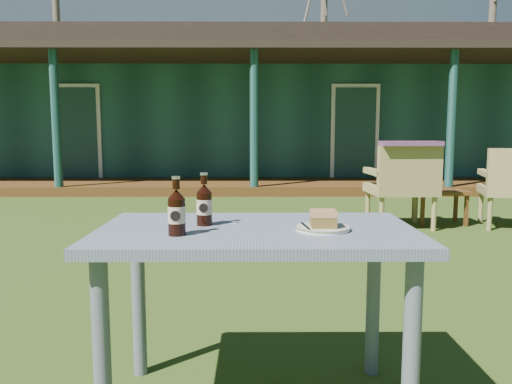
{
  "coord_description": "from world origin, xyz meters",
  "views": [
    {
      "loc": [
        -0.01,
        -3.46,
        1.09
      ],
      "look_at": [
        0.0,
        -1.3,
        0.82
      ],
      "focal_mm": 35.0,
      "sensor_mm": 36.0,
      "label": 1
    }
  ],
  "objects_px": {
    "armchair_left": "(403,182)",
    "side_table": "(440,195)",
    "cake_slice": "(323,218)",
    "cola_bottle_far": "(177,212)",
    "plate": "(323,228)",
    "cola_bottle_near": "(204,204)",
    "cafe_table": "(256,254)"
  },
  "relations": [
    {
      "from": "cola_bottle_near",
      "to": "cola_bottle_far",
      "type": "xyz_separation_m",
      "value": [
        -0.08,
        -0.19,
        0.0
      ]
    },
    {
      "from": "cake_slice",
      "to": "cola_bottle_far",
      "type": "relative_size",
      "value": 0.44
    },
    {
      "from": "cafe_table",
      "to": "side_table",
      "type": "xyz_separation_m",
      "value": [
        2.17,
        3.89,
        -0.28
      ]
    },
    {
      "from": "armchair_left",
      "to": "side_table",
      "type": "distance_m",
      "value": 0.6
    },
    {
      "from": "cola_bottle_far",
      "to": "armchair_left",
      "type": "relative_size",
      "value": 0.23
    },
    {
      "from": "cafe_table",
      "to": "cola_bottle_near",
      "type": "bearing_deg",
      "value": 165.65
    },
    {
      "from": "cafe_table",
      "to": "cake_slice",
      "type": "height_order",
      "value": "cake_slice"
    },
    {
      "from": "plate",
      "to": "cola_bottle_far",
      "type": "bearing_deg",
      "value": -170.47
    },
    {
      "from": "cafe_table",
      "to": "cola_bottle_near",
      "type": "distance_m",
      "value": 0.28
    },
    {
      "from": "cake_slice",
      "to": "cola_bottle_far",
      "type": "xyz_separation_m",
      "value": [
        -0.53,
        -0.08,
        0.04
      ]
    },
    {
      "from": "cola_bottle_far",
      "to": "side_table",
      "type": "distance_m",
      "value": 4.73
    },
    {
      "from": "side_table",
      "to": "cola_bottle_far",
      "type": "bearing_deg",
      "value": -121.33
    },
    {
      "from": "cake_slice",
      "to": "side_table",
      "type": "distance_m",
      "value": 4.41
    },
    {
      "from": "cola_bottle_near",
      "to": "side_table",
      "type": "distance_m",
      "value": 4.53
    },
    {
      "from": "cake_slice",
      "to": "cola_bottle_far",
      "type": "height_order",
      "value": "cola_bottle_far"
    },
    {
      "from": "plate",
      "to": "cola_bottle_near",
      "type": "distance_m",
      "value": 0.47
    },
    {
      "from": "cafe_table",
      "to": "armchair_left",
      "type": "bearing_deg",
      "value": 65.53
    },
    {
      "from": "cola_bottle_far",
      "to": "cake_slice",
      "type": "bearing_deg",
      "value": 8.57
    },
    {
      "from": "cake_slice",
      "to": "cola_bottle_far",
      "type": "distance_m",
      "value": 0.53
    },
    {
      "from": "plate",
      "to": "cola_bottle_far",
      "type": "relative_size",
      "value": 0.97
    },
    {
      "from": "cafe_table",
      "to": "cake_slice",
      "type": "xyz_separation_m",
      "value": [
        0.25,
        -0.06,
        0.15
      ]
    },
    {
      "from": "plate",
      "to": "cola_bottle_near",
      "type": "bearing_deg",
      "value": 167.6
    },
    {
      "from": "cola_bottle_far",
      "to": "side_table",
      "type": "height_order",
      "value": "cola_bottle_far"
    },
    {
      "from": "cake_slice",
      "to": "armchair_left",
      "type": "height_order",
      "value": "armchair_left"
    },
    {
      "from": "cola_bottle_near",
      "to": "cola_bottle_far",
      "type": "distance_m",
      "value": 0.2
    },
    {
      "from": "cake_slice",
      "to": "side_table",
      "type": "height_order",
      "value": "cake_slice"
    },
    {
      "from": "plate",
      "to": "cafe_table",
      "type": "bearing_deg",
      "value": 169.23
    },
    {
      "from": "plate",
      "to": "armchair_left",
      "type": "bearing_deg",
      "value": 69.07
    },
    {
      "from": "cola_bottle_near",
      "to": "plate",
      "type": "bearing_deg",
      "value": -12.4
    },
    {
      "from": "cafe_table",
      "to": "plate",
      "type": "relative_size",
      "value": 5.88
    },
    {
      "from": "plate",
      "to": "side_table",
      "type": "relative_size",
      "value": 0.34
    },
    {
      "from": "cola_bottle_near",
      "to": "armchair_left",
      "type": "distance_m",
      "value": 4.04
    }
  ]
}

